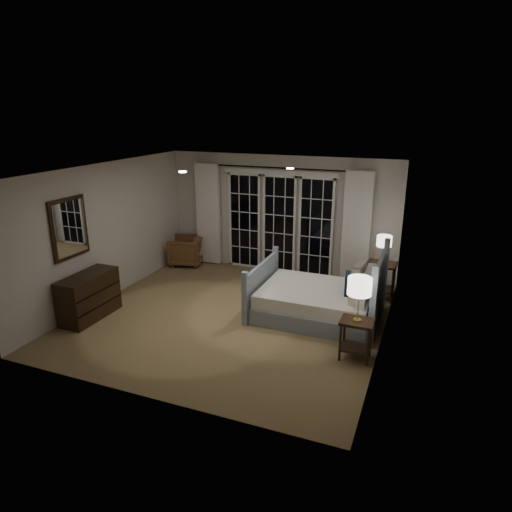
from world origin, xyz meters
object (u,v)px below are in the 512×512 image
at_px(nightstand_left, 356,334).
at_px(dresser, 89,296).
at_px(armchair, 186,251).
at_px(lamp_left, 360,287).
at_px(lamp_right, 384,241).
at_px(nightstand_right, 381,275).
at_px(bed, 321,300).

xyz_separation_m(nightstand_left, dresser, (-4.44, -0.31, -0.00)).
bearing_deg(armchair, dresser, -17.61).
height_order(lamp_left, dresser, lamp_left).
xyz_separation_m(armchair, dresser, (-0.13, -3.03, 0.06)).
distance_m(lamp_right, armchair, 4.45).
relative_size(nightstand_right, lamp_right, 1.32).
bearing_deg(lamp_left, armchair, 147.80).
height_order(lamp_right, dresser, lamp_right).
bearing_deg(bed, armchair, 155.86).
xyz_separation_m(lamp_right, armchair, (-4.36, 0.36, -0.79)).
distance_m(nightstand_right, dresser, 5.22).
distance_m(bed, nightstand_left, 1.39).
bearing_deg(dresser, nightstand_right, 30.66).
height_order(nightstand_left, armchair, armchair).
bearing_deg(nightstand_left, dresser, -175.98).
bearing_deg(lamp_right, nightstand_right, 0.00).
bearing_deg(bed, nightstand_left, -55.22).
bearing_deg(lamp_left, nightstand_right, 88.76).
relative_size(nightstand_left, nightstand_right, 0.86).
relative_size(lamp_left, lamp_right, 1.21).
bearing_deg(nightstand_right, bed, -124.69).
relative_size(lamp_right, armchair, 0.74).
bearing_deg(nightstand_left, lamp_right, 88.76).
bearing_deg(nightstand_left, armchair, 147.80).
relative_size(lamp_left, armchair, 0.90).
bearing_deg(nightstand_right, nightstand_left, -91.24).
distance_m(lamp_left, dresser, 4.51).
bearing_deg(armchair, lamp_left, 42.64).
relative_size(nightstand_left, lamp_left, 0.93).
height_order(lamp_left, lamp_right, lamp_left).
distance_m(bed, nightstand_right, 1.48).
xyz_separation_m(bed, nightstand_left, (0.79, -1.14, 0.08)).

